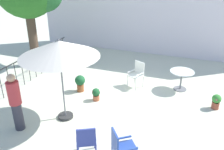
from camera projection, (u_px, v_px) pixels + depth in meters
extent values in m
plane|color=beige|center=(110.00, 98.00, 8.17)|extent=(60.00, 60.00, 0.00)
cube|color=white|center=(147.00, 1.00, 11.36)|extent=(11.07, 0.30, 5.05)
cube|color=black|center=(24.00, 58.00, 8.81)|extent=(0.03, 5.75, 0.03)
cylinder|color=black|center=(1.00, 85.00, 7.94)|extent=(0.02, 0.02, 1.00)
cylinder|color=black|center=(9.00, 80.00, 8.25)|extent=(0.02, 0.02, 1.00)
cylinder|color=black|center=(16.00, 76.00, 8.56)|extent=(0.02, 0.02, 1.00)
cylinder|color=black|center=(23.00, 72.00, 8.86)|extent=(0.02, 0.02, 1.00)
cylinder|color=black|center=(29.00, 69.00, 9.17)|extent=(0.02, 0.02, 1.00)
cylinder|color=black|center=(35.00, 65.00, 9.48)|extent=(0.02, 0.02, 1.00)
cylinder|color=black|center=(40.00, 62.00, 9.78)|extent=(0.02, 0.02, 1.00)
cylinder|color=black|center=(45.00, 59.00, 10.09)|extent=(0.02, 0.02, 1.00)
cylinder|color=black|center=(50.00, 56.00, 10.39)|extent=(0.02, 0.02, 1.00)
cylinder|color=black|center=(55.00, 54.00, 10.70)|extent=(0.02, 0.02, 1.00)
cylinder|color=black|center=(59.00, 51.00, 11.01)|extent=(0.02, 0.02, 1.00)
cylinder|color=black|center=(63.00, 49.00, 11.31)|extent=(0.02, 0.02, 1.00)
cylinder|color=#4C3A2C|center=(33.00, 38.00, 10.36)|extent=(0.38, 0.38, 2.44)
cylinder|color=#2D2D2D|center=(66.00, 116.00, 7.13)|extent=(0.44, 0.44, 0.08)
cylinder|color=slate|center=(62.00, 82.00, 6.66)|extent=(0.04, 0.04, 2.34)
cone|color=beige|center=(59.00, 49.00, 6.26)|extent=(2.12, 2.12, 0.42)
sphere|color=slate|center=(58.00, 39.00, 6.15)|extent=(0.06, 0.06, 0.06)
cylinder|color=white|center=(182.00, 72.00, 8.44)|extent=(0.83, 0.83, 0.02)
cylinder|color=slate|center=(181.00, 81.00, 8.59)|extent=(0.06, 0.06, 0.69)
cylinder|color=slate|center=(180.00, 89.00, 8.73)|extent=(0.46, 0.46, 0.03)
cube|color=silver|center=(136.00, 76.00, 8.72)|extent=(0.59, 0.59, 0.04)
cube|color=silver|center=(140.00, 68.00, 8.75)|extent=(0.39, 0.22, 0.46)
cube|color=silver|center=(132.00, 71.00, 8.81)|extent=(0.21, 0.38, 0.03)
cube|color=silver|center=(140.00, 74.00, 8.54)|extent=(0.21, 0.38, 0.03)
cylinder|color=silver|center=(127.00, 81.00, 8.83)|extent=(0.04, 0.04, 0.43)
cylinder|color=silver|center=(136.00, 85.00, 8.56)|extent=(0.04, 0.04, 0.43)
cylinder|color=silver|center=(135.00, 78.00, 9.08)|extent=(0.04, 0.04, 0.43)
cylinder|color=silver|center=(143.00, 81.00, 8.82)|extent=(0.04, 0.04, 0.43)
cube|color=#354193|center=(86.00, 139.00, 5.54)|extent=(0.61, 0.63, 0.04)
cube|color=#354193|center=(86.00, 137.00, 5.25)|extent=(0.39, 0.23, 0.42)
cube|color=#354193|center=(95.00, 134.00, 5.52)|extent=(0.24, 0.40, 0.03)
cube|color=#354193|center=(77.00, 135.00, 5.47)|extent=(0.24, 0.40, 0.03)
cylinder|color=#354193|center=(95.00, 140.00, 5.87)|extent=(0.04, 0.04, 0.46)
cylinder|color=#354193|center=(78.00, 142.00, 5.82)|extent=(0.04, 0.04, 0.46)
cube|color=#2A499C|center=(125.00, 148.00, 5.32)|extent=(0.66, 0.65, 0.04)
cube|color=#2A499C|center=(115.00, 141.00, 5.16)|extent=(0.28, 0.35, 0.46)
cube|color=#2A499C|center=(128.00, 150.00, 5.10)|extent=(0.38, 0.30, 0.03)
cube|color=#2A499C|center=(122.00, 138.00, 5.44)|extent=(0.38, 0.30, 0.03)
cylinder|color=#2A499C|center=(131.00, 148.00, 5.65)|extent=(0.04, 0.04, 0.42)
cylinder|color=#A85733|center=(79.00, 65.00, 10.52)|extent=(0.21, 0.21, 0.25)
cylinder|color=#382819|center=(79.00, 62.00, 10.47)|extent=(0.18, 0.18, 0.02)
cone|color=#496F3A|center=(79.00, 58.00, 10.40)|extent=(0.21, 0.21, 0.36)
cylinder|color=#9C4833|center=(215.00, 105.00, 7.54)|extent=(0.23, 0.23, 0.22)
cylinder|color=#382819|center=(216.00, 102.00, 7.50)|extent=(0.20, 0.20, 0.02)
sphere|color=#3B8C35|center=(217.00, 99.00, 7.44)|extent=(0.28, 0.28, 0.28)
sphere|color=#D63D64|center=(214.00, 97.00, 7.54)|extent=(0.05, 0.05, 0.05)
sphere|color=#D63D64|center=(215.00, 98.00, 7.55)|extent=(0.06, 0.06, 0.06)
sphere|color=#D63D64|center=(217.00, 100.00, 7.35)|extent=(0.08, 0.08, 0.08)
sphere|color=#D63D64|center=(220.00, 100.00, 7.43)|extent=(0.08, 0.08, 0.08)
cylinder|color=#B65D3C|center=(96.00, 98.00, 8.01)|extent=(0.22, 0.22, 0.18)
cylinder|color=#382819|center=(96.00, 95.00, 7.98)|extent=(0.19, 0.19, 0.02)
sphere|color=#1E582C|center=(96.00, 92.00, 7.92)|extent=(0.26, 0.26, 0.26)
sphere|color=#D8305E|center=(95.00, 93.00, 7.84)|extent=(0.07, 0.07, 0.07)
sphere|color=#D8305E|center=(93.00, 92.00, 7.89)|extent=(0.05, 0.05, 0.05)
sphere|color=#D8305E|center=(95.00, 91.00, 7.99)|extent=(0.07, 0.07, 0.07)
sphere|color=#D8305E|center=(99.00, 91.00, 7.90)|extent=(0.07, 0.07, 0.07)
cylinder|color=brown|center=(80.00, 88.00, 8.56)|extent=(0.24, 0.24, 0.27)
cylinder|color=#382819|center=(80.00, 84.00, 8.51)|extent=(0.21, 0.21, 0.02)
sphere|color=#1A532A|center=(80.00, 80.00, 8.44)|extent=(0.36, 0.36, 0.36)
sphere|color=#BE44A9|center=(80.00, 77.00, 8.56)|extent=(0.10, 0.10, 0.10)
sphere|color=#BE44A9|center=(82.00, 80.00, 8.35)|extent=(0.08, 0.08, 0.08)
sphere|color=#BE44A9|center=(77.00, 80.00, 8.41)|extent=(0.10, 0.10, 0.10)
cylinder|color=#33333D|center=(18.00, 116.00, 6.50)|extent=(0.26, 0.26, 0.80)
cylinder|color=#B73337|center=(14.00, 93.00, 6.20)|extent=(0.45, 0.45, 0.63)
sphere|color=tan|center=(11.00, 78.00, 6.02)|extent=(0.22, 0.22, 0.22)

